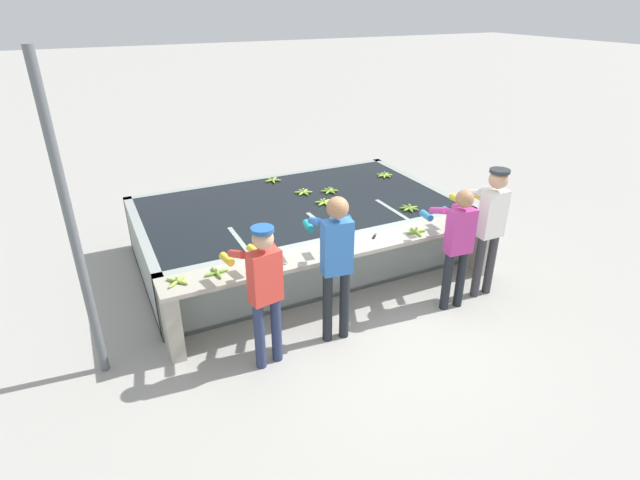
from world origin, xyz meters
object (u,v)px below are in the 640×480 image
object	(u,v)px
worker_3	(490,220)
support_post_left	(73,231)
banana_bunch_ledge_0	(217,272)
banana_bunch_floating_5	(273,180)
banana_bunch_floating_4	(303,192)
banana_bunch_ledge_2	(177,281)
worker_1	(336,256)
banana_bunch_floating_2	(324,202)
banana_bunch_floating_0	(329,191)
banana_bunch_floating_3	(384,175)
knife_1	(375,234)
worker_2	(457,239)
banana_bunch_floating_1	(409,208)
worker_0	(264,284)
knife_0	(267,263)
banana_bunch_ledge_1	(416,232)

from	to	relation	value
worker_3	support_post_left	size ratio (longest dim) A/B	0.53
banana_bunch_ledge_0	banana_bunch_floating_5	bearing A→B (deg)	57.47
banana_bunch_floating_4	banana_bunch_ledge_2	size ratio (longest dim) A/B	1.22
banana_bunch_floating_5	worker_3	bearing A→B (deg)	-61.68
worker_1	banana_bunch_floating_2	size ratio (longest dim) A/B	6.15
banana_bunch_floating_0	banana_bunch_floating_3	bearing A→B (deg)	12.75
banana_bunch_floating_4	knife_1	world-z (taller)	banana_bunch_floating_4
worker_2	knife_1	bearing A→B (deg)	135.68
banana_bunch_floating_3	banana_bunch_floating_5	size ratio (longest dim) A/B	1.02
banana_bunch_floating_1	banana_bunch_floating_3	bearing A→B (deg)	71.16
banana_bunch_floating_0	banana_bunch_floating_5	size ratio (longest dim) A/B	1.02
worker_3	support_post_left	bearing A→B (deg)	173.13
worker_2	banana_bunch_ledge_0	size ratio (longest dim) A/B	5.54
banana_bunch_floating_1	banana_bunch_floating_2	size ratio (longest dim) A/B	1.00
worker_0	banana_bunch_ledge_2	size ratio (longest dim) A/B	6.86
worker_0	knife_1	xyz separation A→B (m)	(1.74, 0.70, -0.11)
banana_bunch_floating_1	banana_bunch_floating_2	bearing A→B (deg)	143.78
banana_bunch_floating_4	banana_bunch_ledge_2	bearing A→B (deg)	-141.06
support_post_left	banana_bunch_ledge_2	bearing A→B (deg)	-0.58
banana_bunch_ledge_2	support_post_left	bearing A→B (deg)	179.42
banana_bunch_floating_1	banana_bunch_floating_4	xyz separation A→B (m)	(-1.08, 1.23, 0.00)
banana_bunch_floating_3	knife_0	distance (m)	3.47
banana_bunch_ledge_2	worker_0	bearing A→B (deg)	-39.96
banana_bunch_ledge_2	knife_0	distance (m)	0.99
worker_2	knife_1	size ratio (longest dim) A/B	5.82
banana_bunch_floating_2	worker_2	bearing A→B (deg)	-67.22
worker_3	support_post_left	world-z (taller)	support_post_left
banana_bunch_floating_3	banana_bunch_floating_5	world-z (taller)	same
worker_3	banana_bunch_ledge_1	world-z (taller)	worker_3
banana_bunch_floating_1	banana_bunch_floating_5	distance (m)	2.35
banana_bunch_floating_2	knife_1	xyz separation A→B (m)	(0.10, -1.24, -0.01)
banana_bunch_floating_5	banana_bunch_ledge_1	distance (m)	2.81
support_post_left	knife_0	bearing A→B (deg)	-0.89
worker_0	knife_1	size ratio (longest dim) A/B	5.91
banana_bunch_ledge_0	knife_1	distance (m)	2.06
banana_bunch_floating_3	worker_2	bearing A→B (deg)	-103.83
worker_0	worker_3	size ratio (longest dim) A/B	0.93
worker_3	banana_bunch_ledge_1	bearing A→B (deg)	149.36
knife_1	banana_bunch_floating_4	bearing A→B (deg)	96.55
banana_bunch_floating_3	banana_bunch_floating_4	distance (m)	1.55
worker_2	banana_bunch_floating_5	bearing A→B (deg)	109.55
banana_bunch_floating_5	banana_bunch_ledge_1	world-z (taller)	banana_bunch_ledge_1
banana_bunch_floating_4	support_post_left	xyz separation A→B (m)	(-3.12, -1.83, 0.75)
worker_0	banana_bunch_floating_5	world-z (taller)	worker_0
banana_bunch_ledge_0	banana_bunch_ledge_2	distance (m)	0.42
support_post_left	banana_bunch_floating_3	bearing A→B (deg)	22.84
worker_0	worker_3	world-z (taller)	worker_3
banana_bunch_ledge_1	knife_0	world-z (taller)	banana_bunch_ledge_1
banana_bunch_ledge_0	support_post_left	world-z (taller)	support_post_left
banana_bunch_floating_3	support_post_left	xyz separation A→B (m)	(-4.67, -1.97, 0.75)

